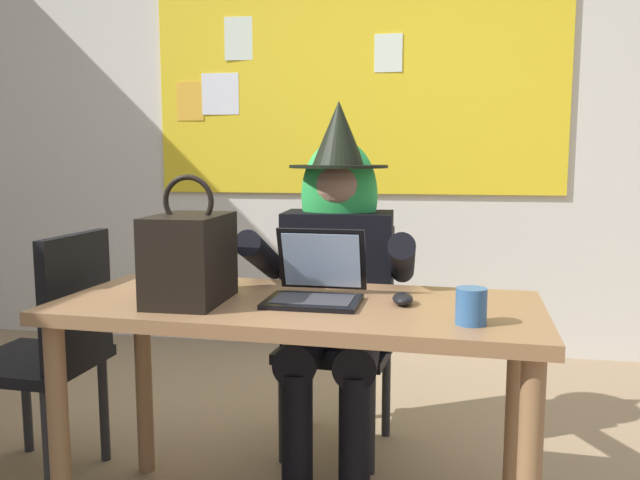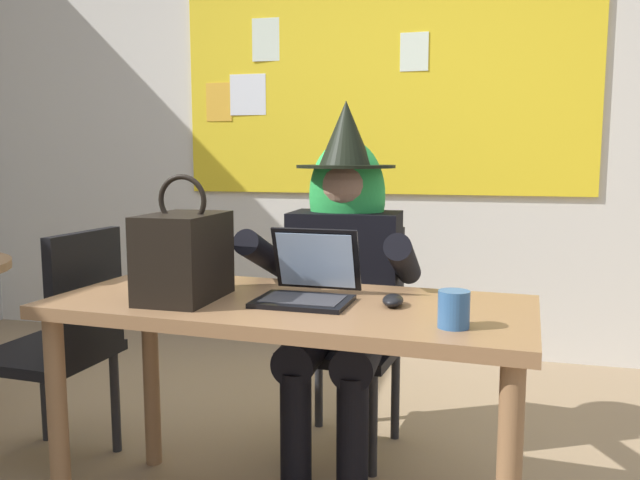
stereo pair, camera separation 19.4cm
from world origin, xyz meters
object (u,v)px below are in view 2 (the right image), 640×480
(coffee_mug, at_px, (454,309))
(chair_at_desk, at_px, (350,325))
(person_costumed, at_px, (342,262))
(laptop, at_px, (308,284))
(handbag, at_px, (184,255))
(chair_spare_by_window, at_px, (63,337))
(computer_mouse, at_px, (393,300))
(desk_main, at_px, (289,333))

(coffee_mug, bearing_deg, chair_at_desk, 117.84)
(chair_at_desk, height_order, coffee_mug, chair_at_desk)
(person_costumed, xyz_separation_m, coffee_mug, (0.46, -0.74, 0.02))
(laptop, bearing_deg, handbag, -165.26)
(person_costumed, distance_m, chair_spare_by_window, 1.07)
(chair_at_desk, distance_m, coffee_mug, 1.01)
(chair_at_desk, xyz_separation_m, laptop, (0.01, -0.65, 0.29))
(person_costumed, relative_size, handbag, 3.65)
(person_costumed, height_order, coffee_mug, person_costumed)
(computer_mouse, height_order, coffee_mug, coffee_mug)
(laptop, bearing_deg, computer_mouse, -1.65)
(person_costumed, relative_size, coffee_mug, 14.51)
(person_costumed, distance_m, computer_mouse, 0.61)
(person_costumed, height_order, handbag, person_costumed)
(desk_main, xyz_separation_m, coffee_mug, (0.50, -0.19, 0.15))
(chair_spare_by_window, bearing_deg, desk_main, 172.23)
(person_costumed, height_order, laptop, person_costumed)
(chair_at_desk, bearing_deg, laptop, 6.63)
(chair_at_desk, xyz_separation_m, person_costumed, (-0.01, -0.12, 0.28))
(chair_at_desk, relative_size, chair_spare_by_window, 0.98)
(handbag, distance_m, chair_spare_by_window, 0.76)
(desk_main, height_order, chair_spare_by_window, chair_spare_by_window)
(person_costumed, xyz_separation_m, computer_mouse, (0.28, -0.54, -0.01))
(chair_at_desk, distance_m, computer_mouse, 0.76)
(person_costumed, bearing_deg, chair_at_desk, 175.28)
(chair_at_desk, height_order, computer_mouse, chair_at_desk)
(chair_spare_by_window, bearing_deg, person_costumed, -155.98)
(chair_at_desk, height_order, person_costumed, person_costumed)
(computer_mouse, relative_size, chair_spare_by_window, 0.12)
(handbag, relative_size, chair_spare_by_window, 0.42)
(person_costumed, bearing_deg, laptop, -0.10)
(chair_at_desk, bearing_deg, coffee_mug, 33.47)
(chair_at_desk, distance_m, handbag, 0.90)
(computer_mouse, relative_size, handbag, 0.28)
(chair_at_desk, relative_size, laptop, 3.10)
(desk_main, distance_m, handbag, 0.39)
(chair_at_desk, relative_size, coffee_mug, 9.31)
(desk_main, xyz_separation_m, chair_at_desk, (0.04, 0.67, -0.15))
(desk_main, bearing_deg, person_costumed, 86.15)
(chair_at_desk, xyz_separation_m, coffee_mug, (0.45, -0.86, 0.29))
(person_costumed, bearing_deg, computer_mouse, 25.02)
(desk_main, relative_size, computer_mouse, 14.09)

